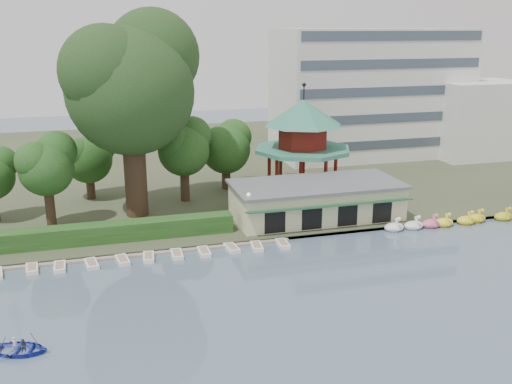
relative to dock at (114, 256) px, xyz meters
name	(u,v)px	position (x,y,z in m)	size (l,w,h in m)	color
ground_plane	(297,330)	(12.00, -17.20, -0.12)	(220.00, 220.00, 0.00)	slate
shore	(185,164)	(12.00, 34.80, 0.08)	(220.00, 70.00, 0.40)	#424930
embankment	(239,242)	(12.00, 0.10, 0.03)	(220.00, 0.60, 0.30)	gray
dock	(114,256)	(0.00, 0.00, 0.00)	(34.00, 1.60, 0.24)	gray
boathouse	(316,200)	(22.00, 4.77, 2.25)	(18.60, 9.39, 3.90)	beige
pavilion	(303,137)	(24.00, 14.80, 7.36)	(12.40, 12.40, 13.50)	beige
office_building	(388,97)	(44.67, 31.80, 9.61)	(38.00, 18.00, 20.00)	silver
hedge	(81,235)	(-3.00, 3.30, 1.18)	(30.00, 2.00, 1.80)	#27511D
lamp_post	(249,205)	(13.50, 1.80, 3.22)	(0.36, 0.36, 4.28)	black
big_tree	(131,80)	(3.18, 11.02, 15.16)	(14.95, 13.93, 22.38)	#3A281C
small_trees	(107,157)	(0.16, 14.60, 6.30)	(39.46, 16.09, 10.09)	#3A281C
swan_boats	(467,220)	(37.53, -0.68, 0.28)	(20.32, 2.12, 1.92)	white
moored_rowboats	(120,260)	(0.48, -1.45, 0.06)	(32.54, 2.73, 0.36)	white
rowboat_with_passengers	(19,346)	(-6.65, -15.14, 0.43)	(6.16, 5.18, 2.01)	#2B3EB9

